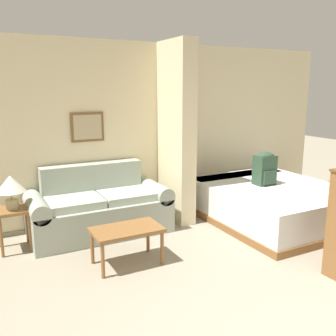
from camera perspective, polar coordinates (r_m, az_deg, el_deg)
name	(u,v)px	position (r m, az deg, el deg)	size (l,w,h in m)	color
wall_back	(144,131)	(5.73, -3.74, 5.60)	(6.75, 0.16, 2.60)	beige
wall_partition_pillar	(176,133)	(5.47, 1.25, 5.38)	(0.24, 0.77, 2.60)	beige
couch	(99,209)	(5.19, -10.43, -6.16)	(1.86, 0.84, 0.91)	#99A393
coffee_table	(127,233)	(4.23, -6.31, -9.76)	(0.77, 0.46, 0.43)	brown
side_table	(13,217)	(4.91, -22.48, -6.91)	(0.38, 0.38, 0.52)	brown
table_lamp	(11,186)	(4.81, -22.86, -2.52)	(0.34, 0.34, 0.41)	tan
bed	(271,202)	(5.82, 15.48, -5.03)	(1.85, 2.16, 0.53)	brown
backpack	(265,168)	(5.72, 14.54, 0.02)	(0.30, 0.24, 0.49)	#2D4733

